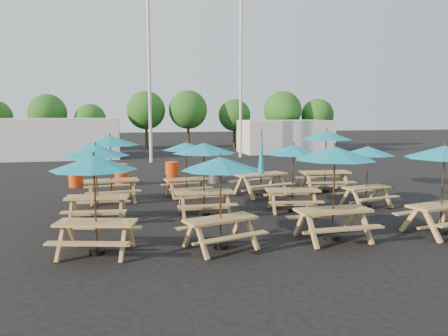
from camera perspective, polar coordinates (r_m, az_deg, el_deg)
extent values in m
plane|color=black|center=(15.13, 1.26, -4.83)|extent=(120.00, 120.00, 0.00)
cube|color=#A27948|center=(10.19, -16.38, -6.87)|extent=(1.87, 1.09, 0.06)
cube|color=#A27948|center=(9.67, -17.49, -9.40)|extent=(1.76, 0.66, 0.04)
cube|color=#A27948|center=(10.85, -15.29, -7.52)|extent=(1.76, 0.66, 0.04)
cylinder|color=black|center=(10.37, -16.25, -10.48)|extent=(0.35, 0.35, 0.10)
cylinder|color=brown|center=(10.10, -16.46, -4.67)|extent=(0.04, 0.04, 2.24)
cone|color=#138FAB|center=(9.95, -16.65, 0.66)|extent=(2.30, 2.30, 0.31)
cube|color=#A27948|center=(13.19, -16.22, -3.66)|extent=(1.83, 0.86, 0.06)
cube|color=#A27948|center=(12.62, -16.64, -5.49)|extent=(1.79, 0.42, 0.04)
cube|color=#A27948|center=(13.88, -15.76, -4.32)|extent=(1.79, 0.42, 0.04)
cylinder|color=black|center=(13.33, -16.12, -6.54)|extent=(0.35, 0.35, 0.10)
cylinder|color=brown|center=(13.12, -16.28, -1.93)|extent=(0.04, 0.04, 2.27)
cone|color=#138FAB|center=(13.01, -16.43, 2.23)|extent=(2.10, 2.10, 0.32)
cube|color=#A27948|center=(16.01, -14.50, -1.60)|extent=(1.94, 0.94, 0.06)
cube|color=#A27948|center=(15.39, -14.24, -3.08)|extent=(1.88, 0.47, 0.04)
cube|color=#A27948|center=(16.73, -14.67, -2.28)|extent=(1.88, 0.47, 0.04)
cylinder|color=black|center=(16.13, -14.42, -4.11)|extent=(0.37, 0.37, 0.10)
cylinder|color=brown|center=(15.95, -14.54, -0.09)|extent=(0.05, 0.05, 2.38)
cone|color=#138FAB|center=(15.86, -14.66, 3.51)|extent=(2.24, 2.24, 0.33)
cube|color=#A27948|center=(10.20, -0.45, -6.69)|extent=(1.82, 1.16, 0.06)
cube|color=#A27948|center=(9.75, 1.43, -9.00)|extent=(1.69, 0.75, 0.04)
cube|color=#A27948|center=(10.79, -2.14, -7.42)|extent=(1.69, 0.75, 0.04)
cylinder|color=black|center=(10.37, -0.45, -10.19)|extent=(0.34, 0.34, 0.09)
cylinder|color=brown|center=(10.11, -0.46, -4.56)|extent=(0.04, 0.04, 2.17)
cone|color=#138FAB|center=(9.97, -0.46, 0.60)|extent=(2.32, 2.32, 0.30)
cube|color=#A27948|center=(13.45, -2.61, -3.17)|extent=(1.78, 0.71, 0.06)
cube|color=#A27948|center=(12.88, -2.11, -4.93)|extent=(1.78, 0.26, 0.04)
cube|color=#A27948|center=(14.14, -3.05, -3.85)|extent=(1.78, 0.26, 0.04)
cylinder|color=black|center=(13.59, -2.59, -6.00)|extent=(0.36, 0.36, 0.10)
cylinder|color=brown|center=(13.38, -2.62, -1.47)|extent=(0.04, 0.04, 2.27)
cone|color=#138FAB|center=(13.27, -2.64, 2.62)|extent=(1.94, 1.94, 0.32)
cube|color=#A27948|center=(16.52, -4.92, -1.47)|extent=(1.71, 0.88, 0.05)
cube|color=#A27948|center=(16.00, -4.29, -2.70)|extent=(1.65, 0.48, 0.04)
cube|color=#A27948|center=(17.13, -5.49, -2.06)|extent=(1.65, 0.48, 0.04)
cylinder|color=black|center=(16.62, -4.90, -3.60)|extent=(0.33, 0.33, 0.09)
cylinder|color=brown|center=(16.47, -4.93, -0.19)|extent=(0.04, 0.04, 2.08)
cone|color=#138FAB|center=(16.38, -4.97, 2.86)|extent=(2.02, 2.02, 0.29)
cube|color=#A27948|center=(11.19, 14.06, -5.34)|extent=(1.87, 0.78, 0.06)
cube|color=#A27948|center=(10.68, 15.77, -7.63)|extent=(1.86, 0.32, 0.04)
cube|color=#A27948|center=(11.83, 12.43, -6.09)|extent=(1.86, 0.32, 0.04)
cylinder|color=black|center=(11.36, 13.95, -8.84)|extent=(0.37, 0.37, 0.10)
cylinder|color=brown|center=(11.10, 14.12, -3.22)|extent=(0.05, 0.05, 2.36)
cone|color=#138FAB|center=(10.97, 14.28, 1.90)|extent=(2.06, 2.06, 0.33)
cube|color=#A27948|center=(14.19, 8.94, -2.85)|extent=(1.78, 0.93, 0.06)
cube|color=#A27948|center=(13.65, 9.47, -4.43)|extent=(1.71, 0.51, 0.04)
cube|color=#A27948|center=(14.84, 8.42, -3.47)|extent=(1.71, 0.51, 0.04)
cylinder|color=black|center=(14.32, 8.89, -5.41)|extent=(0.34, 0.34, 0.09)
cylinder|color=brown|center=(14.13, 8.97, -1.31)|extent=(0.04, 0.04, 2.16)
cone|color=#138FAB|center=(14.03, 9.05, 2.38)|extent=(2.11, 2.11, 0.30)
cube|color=#A27948|center=(16.78, 4.87, -0.83)|extent=(2.13, 1.30, 0.07)
cube|color=#A27948|center=(16.23, 6.29, -2.26)|extent=(1.99, 0.82, 0.04)
cube|color=#A27948|center=(17.43, 3.52, -1.58)|extent=(1.99, 0.82, 0.04)
cylinder|color=black|center=(16.90, 4.84, -3.39)|extent=(0.40, 0.40, 0.11)
cylinder|color=brown|center=(16.72, 4.88, 0.71)|extent=(0.05, 0.05, 2.54)
cone|color=#138FAB|center=(16.68, 4.90, 2.22)|extent=(0.24, 0.24, 1.66)
cube|color=#A27948|center=(12.74, 26.53, -4.41)|extent=(1.94, 1.07, 0.06)
cube|color=#A27948|center=(13.22, 24.20, -5.19)|extent=(1.85, 0.62, 0.04)
cylinder|color=black|center=(12.89, 26.36, -7.47)|extent=(0.37, 0.37, 0.10)
cylinder|color=brown|center=(12.67, 26.64, -2.55)|extent=(0.04, 0.04, 2.34)
cone|color=#138FAB|center=(12.55, 26.89, 1.90)|extent=(2.34, 2.34, 0.33)
cube|color=#A27948|center=(15.46, 18.12, -2.42)|extent=(1.71, 0.94, 0.05)
cube|color=#A27948|center=(15.08, 19.60, -3.72)|extent=(1.63, 0.55, 0.04)
cube|color=#A27948|center=(15.93, 16.64, -3.04)|extent=(1.63, 0.55, 0.04)
cylinder|color=black|center=(15.57, 18.03, -4.67)|extent=(0.32, 0.32, 0.09)
cylinder|color=brown|center=(15.40, 18.17, -1.07)|extent=(0.04, 0.04, 2.07)
cone|color=#138FAB|center=(15.31, 18.30, 2.16)|extent=(2.06, 2.06, 0.29)
cube|color=#A27948|center=(17.97, 13.08, -0.53)|extent=(2.00, 0.93, 0.06)
cube|color=#A27948|center=(17.36, 13.87, -1.86)|extent=(1.95, 0.45, 0.04)
cube|color=#A27948|center=(18.67, 12.29, -1.19)|extent=(1.95, 0.45, 0.04)
cylinder|color=black|center=(18.08, 13.01, -2.86)|extent=(0.39, 0.39, 0.11)
cylinder|color=brown|center=(17.92, 13.12, 0.87)|extent=(0.05, 0.05, 2.47)
cone|color=#138FAB|center=(17.84, 13.21, 4.20)|extent=(2.28, 2.28, 0.34)
cylinder|color=#E43E0D|center=(19.68, -18.80, -1.01)|extent=(0.59, 0.59, 0.96)
cylinder|color=#E43E0D|center=(19.59, -13.23, -0.85)|extent=(0.59, 0.59, 0.96)
cylinder|color=#E43E0D|center=(20.00, -6.81, -0.55)|extent=(0.59, 0.59, 0.96)
cylinder|color=gray|center=(19.79, -1.20, -0.58)|extent=(0.59, 0.59, 0.96)
cylinder|color=silver|center=(28.55, -9.74, 12.80)|extent=(0.20, 0.20, 12.00)
cylinder|color=silver|center=(31.55, 2.21, 12.34)|extent=(0.20, 0.20, 12.00)
cube|color=silver|center=(32.70, -20.53, 3.64)|extent=(8.00, 4.00, 2.80)
cube|color=silver|center=(35.70, 7.93, 4.12)|extent=(7.00, 4.00, 2.60)
cylinder|color=#382314|center=(38.81, -21.91, 3.57)|extent=(0.24, 0.24, 2.14)
sphere|color=#1E5919|center=(38.75, -22.05, 6.66)|extent=(3.11, 3.11, 3.11)
cylinder|color=#382314|center=(38.18, -16.97, 3.46)|extent=(0.24, 0.24, 1.78)
sphere|color=#1E5919|center=(38.12, -17.07, 6.07)|extent=(2.59, 2.59, 2.59)
cylinder|color=#382314|center=(39.17, -10.08, 4.13)|extent=(0.24, 0.24, 2.31)
sphere|color=#1E5919|center=(39.12, -10.15, 7.44)|extent=(3.36, 3.36, 3.36)
cylinder|color=#382314|center=(39.05, -4.67, 4.23)|extent=(0.24, 0.24, 2.35)
sphere|color=#1E5919|center=(39.00, -4.71, 7.60)|extent=(3.41, 3.41, 3.41)
cylinder|color=#382314|center=(40.30, 1.36, 4.11)|extent=(0.24, 0.24, 2.02)
sphere|color=#1E5919|center=(40.25, 1.37, 6.92)|extent=(2.94, 2.94, 2.94)
cylinder|color=#382314|center=(39.78, 7.61, 4.23)|extent=(0.24, 0.24, 2.32)
sphere|color=#1E5919|center=(39.74, 7.67, 7.51)|extent=(3.38, 3.38, 3.38)
cylinder|color=#382314|center=(41.12, 12.04, 4.03)|extent=(0.24, 0.24, 2.03)
sphere|color=#1E5919|center=(41.06, 12.12, 6.79)|extent=(2.95, 2.95, 2.95)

